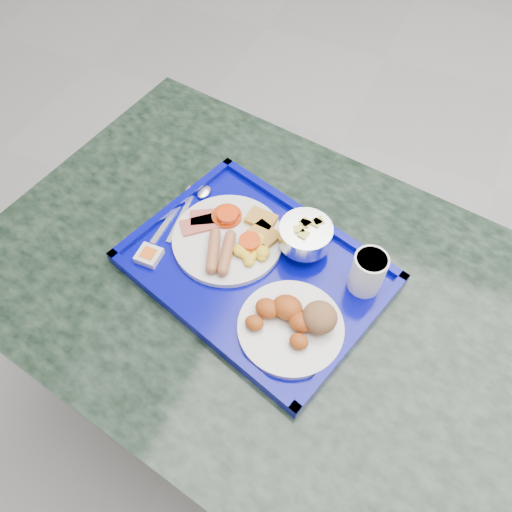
{
  "coord_description": "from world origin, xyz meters",
  "views": [
    {
      "loc": [
        -0.32,
        -1.01,
        1.54
      ],
      "look_at": [
        -0.53,
        -0.54,
        0.78
      ],
      "focal_mm": 35.0,
      "sensor_mm": 36.0,
      "label": 1
    }
  ],
  "objects_px": {
    "tray": "(256,269)",
    "juice_cup": "(368,271)",
    "table": "(271,327)",
    "bread_plate": "(295,322)",
    "fruit_bowl": "(305,235)",
    "main_plate": "(232,238)"
  },
  "relations": [
    {
      "from": "bread_plate",
      "to": "fruit_bowl",
      "type": "bearing_deg",
      "value": 106.02
    },
    {
      "from": "main_plate",
      "to": "table",
      "type": "bearing_deg",
      "value": -22.94
    },
    {
      "from": "tray",
      "to": "juice_cup",
      "type": "xyz_separation_m",
      "value": [
        0.2,
        0.05,
        0.05
      ]
    },
    {
      "from": "bread_plate",
      "to": "main_plate",
      "type": "bearing_deg",
      "value": 146.47
    },
    {
      "from": "tray",
      "to": "main_plate",
      "type": "relative_size",
      "value": 2.48
    },
    {
      "from": "bread_plate",
      "to": "fruit_bowl",
      "type": "distance_m",
      "value": 0.17
    },
    {
      "from": "tray",
      "to": "fruit_bowl",
      "type": "height_order",
      "value": "fruit_bowl"
    },
    {
      "from": "table",
      "to": "bread_plate",
      "type": "bearing_deg",
      "value": -45.73
    },
    {
      "from": "tray",
      "to": "fruit_bowl",
      "type": "xyz_separation_m",
      "value": [
        0.07,
        0.08,
        0.05
      ]
    },
    {
      "from": "tray",
      "to": "juice_cup",
      "type": "relative_size",
      "value": 6.31
    },
    {
      "from": "tray",
      "to": "fruit_bowl",
      "type": "distance_m",
      "value": 0.12
    },
    {
      "from": "bread_plate",
      "to": "juice_cup",
      "type": "height_order",
      "value": "juice_cup"
    },
    {
      "from": "tray",
      "to": "fruit_bowl",
      "type": "relative_size",
      "value": 5.4
    },
    {
      "from": "bread_plate",
      "to": "tray",
      "type": "bearing_deg",
      "value": 143.05
    },
    {
      "from": "bread_plate",
      "to": "juice_cup",
      "type": "distance_m",
      "value": 0.16
    },
    {
      "from": "main_plate",
      "to": "fruit_bowl",
      "type": "height_order",
      "value": "fruit_bowl"
    },
    {
      "from": "table",
      "to": "main_plate",
      "type": "height_order",
      "value": "main_plate"
    },
    {
      "from": "bread_plate",
      "to": "juice_cup",
      "type": "bearing_deg",
      "value": 57.96
    },
    {
      "from": "fruit_bowl",
      "to": "juice_cup",
      "type": "height_order",
      "value": "juice_cup"
    },
    {
      "from": "juice_cup",
      "to": "table",
      "type": "bearing_deg",
      "value": -158.85
    },
    {
      "from": "main_plate",
      "to": "bread_plate",
      "type": "xyz_separation_m",
      "value": [
        0.18,
        -0.12,
        0.01
      ]
    },
    {
      "from": "tray",
      "to": "main_plate",
      "type": "height_order",
      "value": "main_plate"
    }
  ]
}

